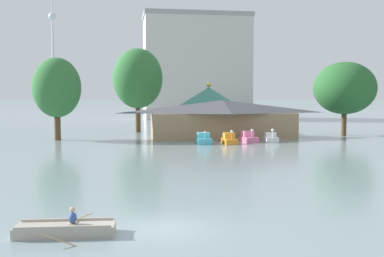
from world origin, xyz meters
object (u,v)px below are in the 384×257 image
pedal_boat_pink (248,138)px  shoreline_tree_mid (138,79)px  pedal_boat_cyan (204,139)px  shoreline_tree_tall_left (57,88)px  pedal_boat_orange (229,139)px  background_building_block (196,67)px  rowboat_with_rower (66,229)px  distant_broadcast_tower (53,37)px  boathouse (223,118)px  pedal_boat_white (271,138)px  shoreline_tree_right (345,88)px  green_roof_pavilion (209,106)px

pedal_boat_pink → shoreline_tree_mid: shoreline_tree_mid is taller
pedal_boat_cyan → shoreline_tree_tall_left: shoreline_tree_tall_left is taller
pedal_boat_cyan → shoreline_tree_tall_left: 19.94m
pedal_boat_orange → background_building_block: (6.52, 64.00, 12.60)m
rowboat_with_rower → distant_broadcast_tower: distant_broadcast_tower is taller
distant_broadcast_tower → boathouse: bearing=-78.9°
rowboat_with_rower → background_building_block: bearing=-98.5°
rowboat_with_rower → shoreline_tree_mid: shoreline_tree_mid is taller
pedal_boat_white → shoreline_tree_right: size_ratio=0.23×
background_building_block → distant_broadcast_tower: size_ratio=0.18×
distant_broadcast_tower → background_building_block: bearing=-76.0°
boathouse → distant_broadcast_tower: 380.30m
pedal_boat_orange → background_building_block: bearing=173.0°
green_roof_pavilion → boathouse: bearing=-90.0°
green_roof_pavilion → background_building_block: (5.69, 46.79, 9.08)m
boathouse → shoreline_tree_right: (17.86, 1.38, 4.06)m
pedal_boat_cyan → green_roof_pavilion: green_roof_pavilion is taller
green_roof_pavilion → distant_broadcast_tower: 370.47m
pedal_boat_cyan → shoreline_tree_mid: (-6.92, 19.44, 7.83)m
pedal_boat_cyan → shoreline_tree_right: size_ratio=0.29×
boathouse → shoreline_tree_right: size_ratio=1.94×
pedal_boat_pink → boathouse: size_ratio=0.14×
pedal_boat_cyan → distant_broadcast_tower: bearing=-167.0°
rowboat_with_rower → pedal_boat_orange: 37.23m
pedal_boat_white → green_roof_pavilion: bearing=-158.5°
pedal_boat_orange → shoreline_tree_tall_left: bearing=-112.0°
shoreline_tree_tall_left → distant_broadcast_tower: distant_broadcast_tower is taller
shoreline_tree_tall_left → pedal_boat_white: bearing=-14.1°
shoreline_tree_tall_left → shoreline_tree_mid: bearing=48.9°
rowboat_with_rower → pedal_boat_white: bearing=-116.0°
rowboat_with_rower → shoreline_tree_tall_left: shoreline_tree_tall_left is taller
pedal_boat_cyan → pedal_boat_orange: bearing=82.7°
shoreline_tree_tall_left → distant_broadcast_tower: 375.76m
pedal_boat_cyan → shoreline_tree_right: 23.96m
pedal_boat_orange → pedal_boat_pink: 3.16m
pedal_boat_cyan → green_roof_pavilion: size_ratio=0.31×
pedal_boat_white → background_building_block: (1.05, 62.72, 12.64)m
green_roof_pavilion → shoreline_tree_right: 19.99m
rowboat_with_rower → pedal_boat_white: size_ratio=1.62×
pedal_boat_cyan → rowboat_with_rower: bearing=-16.1°
rowboat_with_rower → shoreline_tree_right: size_ratio=0.38×
shoreline_tree_right → pedal_boat_cyan: bearing=-159.4°
boathouse → pedal_boat_white: bearing=-52.3°
pedal_boat_orange → rowboat_with_rower: bearing=-24.5°
shoreline_tree_mid → background_building_block: (16.40, 44.04, 4.77)m
boathouse → shoreline_tree_mid: 17.55m
rowboat_with_rower → pedal_boat_pink: size_ratio=1.43×
pedal_boat_pink → pedal_boat_cyan: bearing=-88.5°
rowboat_with_rower → shoreline_tree_mid: 54.96m
shoreline_tree_tall_left → distant_broadcast_tower: (-51.03, 368.62, 52.06)m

